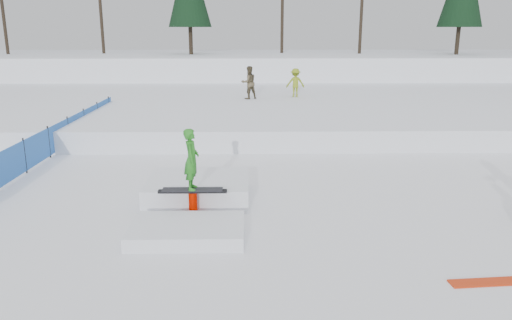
{
  "coord_description": "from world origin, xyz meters",
  "views": [
    {
      "loc": [
        0.31,
        -10.1,
        4.3
      ],
      "look_at": [
        0.5,
        2.0,
        1.1
      ],
      "focal_mm": 35.0,
      "sensor_mm": 36.0,
      "label": 1
    }
  ],
  "objects_px": {
    "walker_ygreen": "(295,83)",
    "jib_rail_feature": "(196,196)",
    "walker_olive": "(249,83)",
    "safety_fence": "(49,142)"
  },
  "relations": [
    {
      "from": "safety_fence",
      "to": "walker_ygreen",
      "type": "relative_size",
      "value": 10.78
    },
    {
      "from": "safety_fence",
      "to": "walker_olive",
      "type": "height_order",
      "value": "walker_olive"
    },
    {
      "from": "walker_olive",
      "to": "jib_rail_feature",
      "type": "height_order",
      "value": "walker_olive"
    },
    {
      "from": "walker_ygreen",
      "to": "walker_olive",
      "type": "bearing_deg",
      "value": 14.99
    },
    {
      "from": "safety_fence",
      "to": "walker_ygreen",
      "type": "bearing_deg",
      "value": 45.79
    },
    {
      "from": "walker_ygreen",
      "to": "jib_rail_feature",
      "type": "distance_m",
      "value": 15.15
    },
    {
      "from": "walker_ygreen",
      "to": "jib_rail_feature",
      "type": "relative_size",
      "value": 0.34
    },
    {
      "from": "jib_rail_feature",
      "to": "walker_olive",
      "type": "bearing_deg",
      "value": 84.51
    },
    {
      "from": "walker_ygreen",
      "to": "jib_rail_feature",
      "type": "height_order",
      "value": "walker_ygreen"
    },
    {
      "from": "walker_olive",
      "to": "jib_rail_feature",
      "type": "relative_size",
      "value": 0.38
    }
  ]
}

